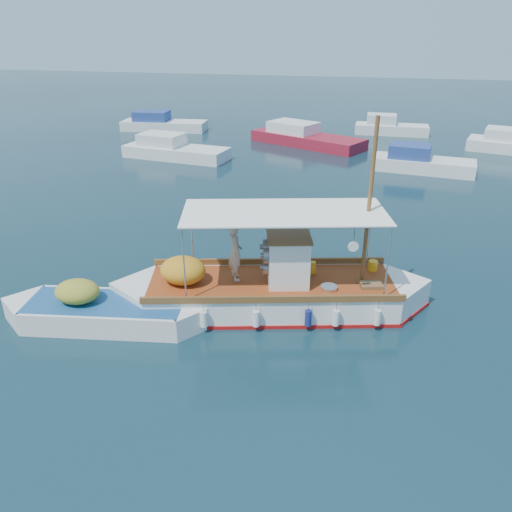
# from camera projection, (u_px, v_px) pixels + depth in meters

# --- Properties ---
(ground) EXTENTS (160.00, 160.00, 0.00)m
(ground) POSITION_uv_depth(u_px,v_px,m) (281.00, 298.00, 16.72)
(ground) COLOR black
(ground) RESTS_ON ground
(fishing_caique) EXTENTS (9.96, 4.54, 6.27)m
(fishing_caique) POSITION_uv_depth(u_px,v_px,m) (269.00, 292.00, 15.96)
(fishing_caique) COLOR white
(fishing_caique) RESTS_ON ground
(dinghy) EXTENTS (6.51, 2.56, 1.61)m
(dinghy) POSITION_uv_depth(u_px,v_px,m) (105.00, 313.00, 15.21)
(dinghy) COLOR white
(dinghy) RESTS_ON ground
(bg_boat_nw) EXTENTS (7.51, 3.44, 1.80)m
(bg_boat_nw) POSITION_uv_depth(u_px,v_px,m) (173.00, 151.00, 34.15)
(bg_boat_nw) COLOR silver
(bg_boat_nw) RESTS_ON ground
(bg_boat_n) EXTENTS (9.18, 6.46, 1.80)m
(bg_boat_n) POSITION_uv_depth(u_px,v_px,m) (304.00, 138.00, 37.95)
(bg_boat_n) COLOR maroon
(bg_boat_n) RESTS_ON ground
(bg_boat_ne) EXTENTS (6.33, 3.05, 1.80)m
(bg_boat_ne) POSITION_uv_depth(u_px,v_px,m) (420.00, 163.00, 31.05)
(bg_boat_ne) COLOR silver
(bg_boat_ne) RESTS_ON ground
(bg_boat_far_w) EXTENTS (7.39, 2.93, 1.80)m
(bg_boat_far_w) POSITION_uv_depth(u_px,v_px,m) (162.00, 124.00, 43.18)
(bg_boat_far_w) COLOR silver
(bg_boat_far_w) RESTS_ON ground
(bg_boat_far_n) EXTENTS (5.91, 2.03, 1.80)m
(bg_boat_far_n) POSITION_uv_depth(u_px,v_px,m) (389.00, 128.00, 41.62)
(bg_boat_far_n) COLOR silver
(bg_boat_far_n) RESTS_ON ground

